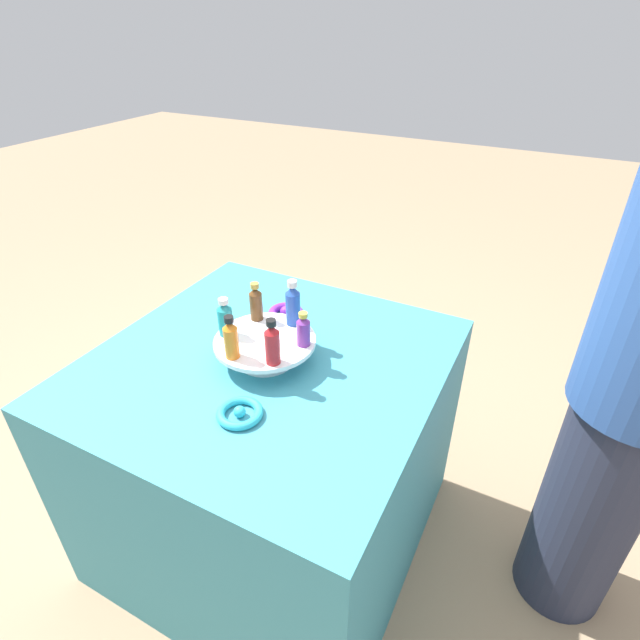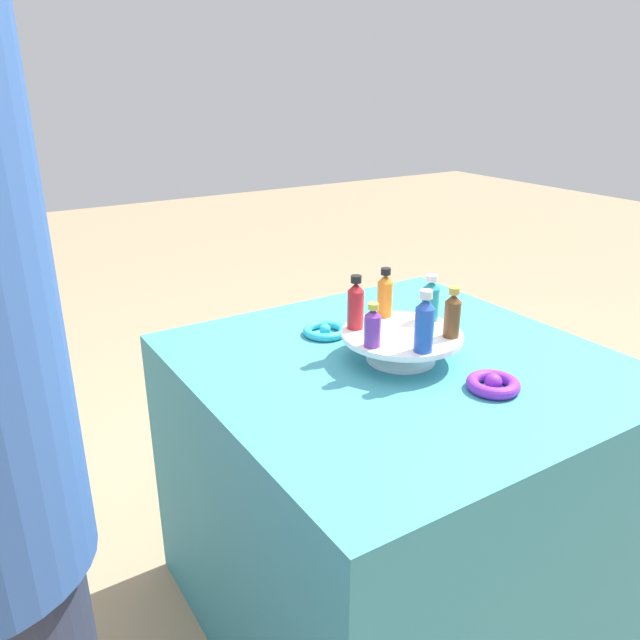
# 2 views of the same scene
# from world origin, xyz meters

# --- Properties ---
(ground_plane) EXTENTS (12.00, 12.00, 0.00)m
(ground_plane) POSITION_xyz_m (0.00, 0.00, 0.00)
(ground_plane) COLOR #997F60
(party_table) EXTENTS (0.91, 0.91, 0.71)m
(party_table) POSITION_xyz_m (0.00, 0.00, 0.36)
(party_table) COLOR teal
(party_table) RESTS_ON ground_plane
(display_stand) EXTENTS (0.27, 0.27, 0.07)m
(display_stand) POSITION_xyz_m (0.00, 0.00, 0.76)
(display_stand) COLOR white
(display_stand) RESTS_ON party_table
(bottle_brown) EXTENTS (0.04, 0.04, 0.11)m
(bottle_brown) POSITION_xyz_m (-0.08, -0.07, 0.83)
(bottle_brown) COLOR brown
(bottle_brown) RESTS_ON display_stand
(bottle_teal) EXTENTS (0.04, 0.04, 0.11)m
(bottle_teal) POSITION_xyz_m (0.03, -0.10, 0.83)
(bottle_teal) COLOR teal
(bottle_teal) RESTS_ON display_stand
(bottle_orange) EXTENTS (0.04, 0.04, 0.12)m
(bottle_orange) POSITION_xyz_m (0.10, -0.03, 0.84)
(bottle_orange) COLOR orange
(bottle_orange) RESTS_ON display_stand
(bottle_red) EXTENTS (0.04, 0.04, 0.12)m
(bottle_red) POSITION_xyz_m (0.08, 0.07, 0.84)
(bottle_red) COLOR #B21E23
(bottle_red) RESTS_ON display_stand
(bottle_purple) EXTENTS (0.04, 0.04, 0.10)m
(bottle_purple) POSITION_xyz_m (-0.03, 0.10, 0.83)
(bottle_purple) COLOR #702D93
(bottle_purple) RESTS_ON display_stand
(bottle_blue) EXTENTS (0.04, 0.04, 0.13)m
(bottle_blue) POSITION_xyz_m (-0.10, 0.03, 0.84)
(bottle_blue) COLOR #234CAD
(bottle_blue) RESTS_ON display_stand
(ribbon_bow_purple) EXTENTS (0.11, 0.11, 0.04)m
(ribbon_bow_purple) POSITION_xyz_m (-0.21, -0.07, 0.73)
(ribbon_bow_purple) COLOR purple
(ribbon_bow_purple) RESTS_ON party_table
(ribbon_bow_teal) EXTENTS (0.11, 0.11, 0.03)m
(ribbon_bow_teal) POSITION_xyz_m (0.21, 0.07, 0.73)
(ribbon_bow_teal) COLOR #2DB7CC
(ribbon_bow_teal) RESTS_ON party_table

